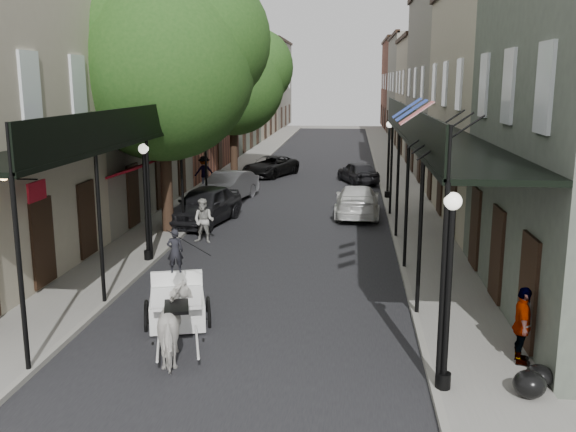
% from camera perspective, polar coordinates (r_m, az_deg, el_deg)
% --- Properties ---
extents(ground, '(140.00, 140.00, 0.00)m').
position_cam_1_polar(ground, '(14.65, -3.94, -11.15)').
color(ground, gray).
rests_on(ground, ground).
extents(road, '(8.00, 90.00, 0.01)m').
position_cam_1_polar(road, '(33.84, 1.68, 2.21)').
color(road, black).
rests_on(road, ground).
extents(sidewalk_left, '(2.20, 90.00, 0.12)m').
position_cam_1_polar(sidewalk_left, '(34.54, -6.63, 2.42)').
color(sidewalk_left, gray).
rests_on(sidewalk_left, ground).
extents(sidewalk_right, '(2.20, 90.00, 0.12)m').
position_cam_1_polar(sidewalk_right, '(33.86, 10.16, 2.12)').
color(sidewalk_right, gray).
rests_on(sidewalk_right, ground).
extents(building_row_left, '(5.00, 80.00, 10.50)m').
position_cam_1_polar(building_row_left, '(44.63, -8.64, 11.21)').
color(building_row_left, '#A79D85').
rests_on(building_row_left, ground).
extents(building_row_right, '(5.00, 80.00, 10.50)m').
position_cam_1_polar(building_row_right, '(43.73, 14.22, 10.97)').
color(building_row_right, gray).
rests_on(building_row_right, ground).
extents(gallery_left, '(2.20, 18.05, 4.88)m').
position_cam_1_polar(gallery_left, '(21.53, -13.71, 7.13)').
color(gallery_left, black).
rests_on(gallery_left, sidewalk_left).
extents(gallery_right, '(2.20, 18.05, 4.88)m').
position_cam_1_polar(gallery_right, '(20.47, 12.70, 6.94)').
color(gallery_right, black).
rests_on(gallery_right, sidewalk_right).
extents(tree_near, '(7.31, 6.80, 9.63)m').
position_cam_1_polar(tree_near, '(24.35, -10.11, 13.54)').
color(tree_near, '#382619').
rests_on(tree_near, sidewalk_left).
extents(tree_far, '(6.45, 6.00, 8.61)m').
position_cam_1_polar(tree_far, '(38.02, -4.35, 12.08)').
color(tree_far, '#382619').
rests_on(tree_far, sidewalk_left).
extents(lamppost_right_near, '(0.32, 0.32, 3.71)m').
position_cam_1_polar(lamppost_right_near, '(12.00, 14.05, -6.34)').
color(lamppost_right_near, black).
rests_on(lamppost_right_near, sidewalk_right).
extents(lamppost_left, '(0.32, 0.32, 3.71)m').
position_cam_1_polar(lamppost_left, '(20.64, -12.52, 1.38)').
color(lamppost_left, black).
rests_on(lamppost_left, sidewalk_left).
extents(lamppost_right_far, '(0.32, 0.32, 3.71)m').
position_cam_1_polar(lamppost_right_far, '(31.54, 8.93, 5.10)').
color(lamppost_right_far, black).
rests_on(lamppost_right_far, sidewalk_right).
extents(horse, '(1.24, 1.91, 1.49)m').
position_cam_1_polar(horse, '(13.72, -9.83, -9.59)').
color(horse, silver).
rests_on(horse, ground).
extents(carriage, '(1.89, 2.44, 2.49)m').
position_cam_1_polar(carriage, '(15.83, -9.87, -5.78)').
color(carriage, black).
rests_on(carriage, ground).
extents(pedestrian_walking, '(0.88, 0.74, 1.62)m').
position_cam_1_polar(pedestrian_walking, '(23.16, -7.49, -0.43)').
color(pedestrian_walking, '#A5A49C').
rests_on(pedestrian_walking, ground).
extents(pedestrian_sidewalk_left, '(1.24, 0.97, 1.69)m').
position_cam_1_polar(pedestrian_sidewalk_left, '(34.50, -7.46, 3.91)').
color(pedestrian_sidewalk_left, gray).
rests_on(pedestrian_sidewalk_left, sidewalk_left).
extents(pedestrian_sidewalk_right, '(0.52, 0.99, 1.61)m').
position_cam_1_polar(pedestrian_sidewalk_right, '(13.87, 20.12, -9.14)').
color(pedestrian_sidewalk_right, gray).
rests_on(pedestrian_sidewalk_right, sidewalk_right).
extents(car_left_near, '(2.70, 4.79, 1.54)m').
position_cam_1_polar(car_left_near, '(26.30, -7.42, 0.97)').
color(car_left_near, black).
rests_on(car_left_near, ground).
extents(car_left_mid, '(2.52, 4.55, 1.42)m').
position_cam_1_polar(car_left_mid, '(31.14, -5.34, 2.62)').
color(car_left_mid, '#9D9DA2').
rests_on(car_left_mid, ground).
extents(car_left_far, '(3.52, 4.83, 1.22)m').
position_cam_1_polar(car_left_far, '(39.17, -1.58, 4.44)').
color(car_left_far, black).
rests_on(car_left_far, ground).
extents(car_right_near, '(1.96, 4.62, 1.33)m').
position_cam_1_polar(car_right_near, '(27.74, 6.18, 1.36)').
color(car_right_near, white).
rests_on(car_right_near, ground).
extents(car_right_far, '(2.65, 4.06, 1.29)m').
position_cam_1_polar(car_right_far, '(36.60, 6.23, 3.89)').
color(car_right_far, black).
rests_on(car_right_far, ground).
extents(trash_bags, '(0.85, 1.00, 0.50)m').
position_cam_1_polar(trash_bags, '(12.93, 20.98, -13.52)').
color(trash_bags, black).
rests_on(trash_bags, sidewalk_right).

